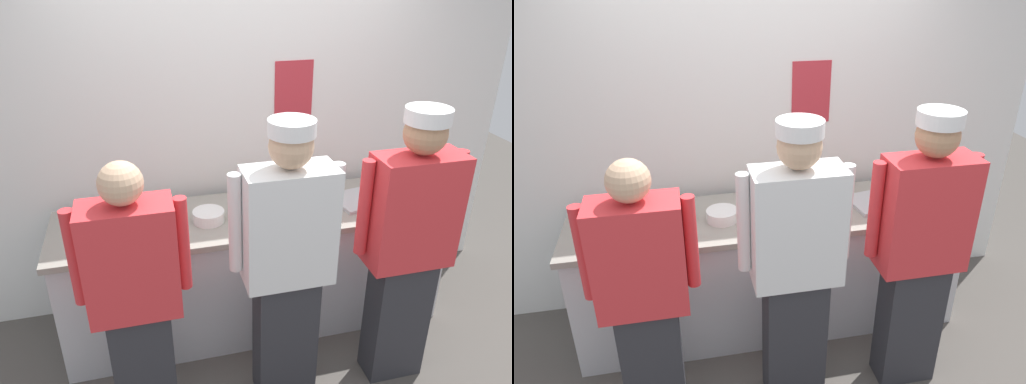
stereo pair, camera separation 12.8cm
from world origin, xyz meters
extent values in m
plane|color=#514C47|center=(0.00, 0.00, 0.00)|extent=(9.00, 9.00, 0.00)
cube|color=white|center=(0.00, 0.83, 1.49)|extent=(4.13, 0.10, 2.99)
cube|color=#B72D38|center=(0.38, 0.78, 1.58)|extent=(0.27, 0.01, 0.43)
cube|color=silver|center=(0.00, 0.36, 0.43)|extent=(2.58, 0.63, 0.85)
cube|color=gray|center=(0.00, 0.36, 0.87)|extent=(2.64, 0.68, 0.04)
cube|color=#2D2D33|center=(-0.80, -0.31, 0.39)|extent=(0.32, 0.20, 0.78)
cube|color=red|center=(-0.80, -0.31, 1.09)|extent=(0.45, 0.24, 0.62)
cylinder|color=red|center=(-1.06, -0.27, 1.12)|extent=(0.07, 0.07, 0.52)
cylinder|color=red|center=(-0.54, -0.27, 1.12)|extent=(0.07, 0.07, 0.52)
sphere|color=tan|center=(-0.80, -0.31, 1.50)|extent=(0.21, 0.21, 0.21)
cube|color=#2D2D33|center=(0.01, -0.30, 0.41)|extent=(0.35, 0.20, 0.83)
cube|color=white|center=(0.01, -0.30, 1.16)|extent=(0.48, 0.24, 0.66)
cylinder|color=white|center=(-0.27, -0.26, 1.19)|extent=(0.07, 0.07, 0.56)
cylinder|color=white|center=(0.29, -0.26, 1.19)|extent=(0.07, 0.07, 0.56)
sphere|color=tan|center=(0.01, -0.30, 1.60)|extent=(0.22, 0.22, 0.22)
cylinder|color=white|center=(0.01, -0.30, 1.70)|extent=(0.24, 0.24, 0.08)
cube|color=#2D2D33|center=(0.73, -0.32, 0.42)|extent=(0.35, 0.20, 0.83)
cube|color=red|center=(0.73, -0.32, 1.17)|extent=(0.49, 0.24, 0.66)
cylinder|color=red|center=(0.45, -0.28, 1.20)|extent=(0.07, 0.07, 0.56)
cylinder|color=red|center=(1.00, -0.28, 1.20)|extent=(0.07, 0.07, 0.56)
sphere|color=tan|center=(0.73, -0.32, 1.61)|extent=(0.23, 0.23, 0.23)
cylinder|color=white|center=(0.73, -0.32, 1.71)|extent=(0.24, 0.24, 0.08)
cylinder|color=white|center=(-0.61, 0.39, 0.90)|extent=(0.23, 0.23, 0.01)
cylinder|color=white|center=(-0.61, 0.39, 0.91)|extent=(0.23, 0.23, 0.01)
cylinder|color=white|center=(-0.61, 0.39, 0.92)|extent=(0.23, 0.23, 0.01)
cylinder|color=white|center=(-0.61, 0.39, 0.94)|extent=(0.23, 0.23, 0.01)
cylinder|color=white|center=(-0.61, 0.39, 0.95)|extent=(0.23, 0.23, 0.01)
cylinder|color=white|center=(-0.61, 0.39, 0.96)|extent=(0.23, 0.23, 0.01)
cylinder|color=white|center=(-0.61, 0.39, 0.97)|extent=(0.23, 0.23, 0.01)
cylinder|color=white|center=(-0.32, 0.32, 0.90)|extent=(0.20, 0.20, 0.01)
cylinder|color=white|center=(-0.32, 0.32, 0.91)|extent=(0.20, 0.20, 0.01)
cylinder|color=white|center=(-0.32, 0.32, 0.92)|extent=(0.20, 0.20, 0.01)
cylinder|color=white|center=(-0.32, 0.32, 0.94)|extent=(0.20, 0.20, 0.01)
cylinder|color=white|center=(-0.32, 0.32, 0.95)|extent=(0.20, 0.20, 0.01)
cylinder|color=white|center=(-0.32, 0.32, 0.96)|extent=(0.20, 0.20, 0.01)
cylinder|color=#B7BABF|center=(0.24, 0.33, 0.95)|extent=(0.38, 0.38, 0.12)
cube|color=#B7BABF|center=(0.83, 0.36, 0.91)|extent=(0.56, 0.38, 0.02)
cylinder|color=red|center=(-0.79, 0.45, 0.97)|extent=(0.06, 0.06, 0.14)
cone|color=red|center=(-0.79, 0.45, 1.06)|extent=(0.05, 0.05, 0.04)
cylinder|color=#E5E066|center=(0.57, 0.56, 0.97)|extent=(0.06, 0.06, 0.15)
cone|color=#E5E066|center=(0.57, 0.56, 1.06)|extent=(0.05, 0.05, 0.04)
cylinder|color=#56A333|center=(-0.09, 0.36, 0.98)|extent=(0.05, 0.05, 0.18)
cone|color=#56A333|center=(-0.09, 0.36, 1.09)|extent=(0.04, 0.04, 0.04)
cylinder|color=white|center=(-1.01, 0.31, 0.91)|extent=(0.11, 0.11, 0.04)
cylinder|color=orange|center=(-1.01, 0.31, 0.93)|extent=(0.09, 0.09, 0.01)
cylinder|color=white|center=(-0.86, 0.19, 0.92)|extent=(0.09, 0.09, 0.05)
cylinder|color=red|center=(-0.86, 0.19, 0.94)|extent=(0.08, 0.08, 0.01)
cylinder|color=white|center=(-0.83, 0.33, 0.93)|extent=(0.09, 0.09, 0.08)
cube|color=#B7BABF|center=(0.77, 0.32, 0.90)|extent=(0.19, 0.03, 0.01)
cube|color=black|center=(0.64, 0.32, 0.90)|extent=(0.09, 0.03, 0.02)
camera|label=1|loc=(-0.70, -2.40, 2.44)|focal=34.14mm
camera|label=2|loc=(-0.58, -2.43, 2.44)|focal=34.14mm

